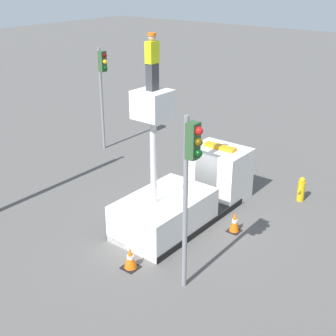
{
  "coord_description": "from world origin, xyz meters",
  "views": [
    {
      "loc": [
        -12.41,
        -9.28,
        8.81
      ],
      "look_at": [
        -2.23,
        -1.23,
        3.27
      ],
      "focal_mm": 50.0,
      "sensor_mm": 36.0,
      "label": 1
    }
  ],
  "objects_px": {
    "worker": "(152,62)",
    "traffic_light_across": "(102,79)",
    "bucket_truck": "(187,194)",
    "fire_hydrant": "(301,189)",
    "traffic_light_pole": "(190,172)",
    "traffic_cone_rear": "(130,258)",
    "traffic_cone_curbside": "(235,222)"
  },
  "relations": [
    {
      "from": "worker",
      "to": "traffic_light_across",
      "type": "relative_size",
      "value": 0.33
    },
    {
      "from": "bucket_truck",
      "to": "fire_hydrant",
      "type": "height_order",
      "value": "bucket_truck"
    },
    {
      "from": "fire_hydrant",
      "to": "worker",
      "type": "bearing_deg",
      "value": 154.12
    },
    {
      "from": "traffic_light_across",
      "to": "fire_hydrant",
      "type": "distance_m",
      "value": 11.09
    },
    {
      "from": "traffic_light_pole",
      "to": "traffic_cone_rear",
      "type": "bearing_deg",
      "value": 99.66
    },
    {
      "from": "traffic_light_pole",
      "to": "fire_hydrant",
      "type": "distance_m",
      "value": 8.17
    },
    {
      "from": "worker",
      "to": "traffic_light_across",
      "type": "height_order",
      "value": "worker"
    },
    {
      "from": "worker",
      "to": "traffic_cone_curbside",
      "type": "relative_size",
      "value": 2.22
    },
    {
      "from": "traffic_light_across",
      "to": "traffic_cone_curbside",
      "type": "relative_size",
      "value": 6.68
    },
    {
      "from": "traffic_light_pole",
      "to": "traffic_cone_curbside",
      "type": "xyz_separation_m",
      "value": [
        3.66,
        0.58,
        -3.4
      ]
    },
    {
      "from": "bucket_truck",
      "to": "fire_hydrant",
      "type": "relative_size",
      "value": 6.08
    },
    {
      "from": "bucket_truck",
      "to": "worker",
      "type": "distance_m",
      "value": 5.6
    },
    {
      "from": "fire_hydrant",
      "to": "traffic_cone_rear",
      "type": "relative_size",
      "value": 1.4
    },
    {
      "from": "traffic_light_across",
      "to": "worker",
      "type": "bearing_deg",
      "value": -124.2
    },
    {
      "from": "traffic_cone_rear",
      "to": "traffic_cone_curbside",
      "type": "distance_m",
      "value": 4.25
    },
    {
      "from": "worker",
      "to": "fire_hydrant",
      "type": "relative_size",
      "value": 1.68
    },
    {
      "from": "traffic_cone_rear",
      "to": "traffic_light_pole",
      "type": "bearing_deg",
      "value": -80.34
    },
    {
      "from": "worker",
      "to": "fire_hydrant",
      "type": "height_order",
      "value": "worker"
    },
    {
      "from": "bucket_truck",
      "to": "traffic_cone_rear",
      "type": "bearing_deg",
      "value": -171.23
    },
    {
      "from": "traffic_light_pole",
      "to": "traffic_light_across",
      "type": "xyz_separation_m",
      "value": [
        6.81,
        10.32,
        -0.05
      ]
    },
    {
      "from": "traffic_light_pole",
      "to": "traffic_light_across",
      "type": "height_order",
      "value": "traffic_light_pole"
    },
    {
      "from": "worker",
      "to": "traffic_light_across",
      "type": "distance_m",
      "value": 9.66
    },
    {
      "from": "traffic_cone_rear",
      "to": "bucket_truck",
      "type": "bearing_deg",
      "value": 8.77
    },
    {
      "from": "worker",
      "to": "traffic_cone_rear",
      "type": "height_order",
      "value": "worker"
    },
    {
      "from": "traffic_light_pole",
      "to": "traffic_cone_rear",
      "type": "distance_m",
      "value": 3.98
    },
    {
      "from": "bucket_truck",
      "to": "worker",
      "type": "bearing_deg",
      "value": 180.0
    },
    {
      "from": "bucket_truck",
      "to": "traffic_cone_rear",
      "type": "xyz_separation_m",
      "value": [
        -3.85,
        -0.59,
        -0.59
      ]
    },
    {
      "from": "traffic_cone_rear",
      "to": "traffic_cone_curbside",
      "type": "height_order",
      "value": "traffic_cone_curbside"
    },
    {
      "from": "traffic_light_pole",
      "to": "traffic_cone_curbside",
      "type": "relative_size",
      "value": 6.78
    },
    {
      "from": "fire_hydrant",
      "to": "traffic_light_pole",
      "type": "bearing_deg",
      "value": 177.91
    },
    {
      "from": "worker",
      "to": "traffic_light_across",
      "type": "xyz_separation_m",
      "value": [
        5.25,
        7.72,
        -2.47
      ]
    },
    {
      "from": "bucket_truck",
      "to": "traffic_light_pole",
      "type": "height_order",
      "value": "traffic_light_pole"
    }
  ]
}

